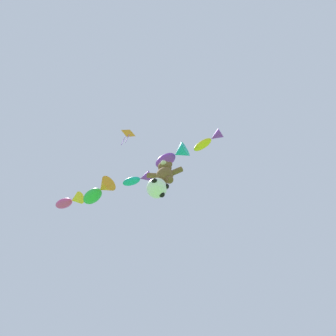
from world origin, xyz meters
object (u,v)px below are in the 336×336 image
object	(u,v)px
fish_kite_goldfin	(209,140)
fish_kite_magenta	(70,201)
teddy_bear_kite	(165,173)
soccer_ball_kite	(157,188)
fish_kite_teal	(138,179)
diamond_kite	(128,134)
fish_kite_emerald	(99,191)
fish_kite_violet	(173,156)

from	to	relation	value
fish_kite_goldfin	fish_kite_magenta	world-z (taller)	fish_kite_magenta
teddy_bear_kite	soccer_ball_kite	distance (m)	1.42
teddy_bear_kite	fish_kite_teal	size ratio (longest dim) A/B	1.03
soccer_ball_kite	diamond_kite	xyz separation A→B (m)	(-2.21, -0.63, 6.42)
fish_kite_goldfin	fish_kite_emerald	size ratio (longest dim) A/B	0.79
fish_kite_goldfin	fish_kite_magenta	bearing A→B (deg)	166.41
fish_kite_teal	diamond_kite	size ratio (longest dim) A/B	0.71
soccer_ball_kite	fish_kite_teal	distance (m)	4.04
fish_kite_teal	fish_kite_emerald	world-z (taller)	fish_kite_teal
diamond_kite	teddy_bear_kite	bearing A→B (deg)	15.70
fish_kite_goldfin	soccer_ball_kite	bearing A→B (deg)	179.53
soccer_ball_kite	fish_kite_violet	bearing A→B (deg)	40.78
fish_kite_goldfin	fish_kite_teal	size ratio (longest dim) A/B	1.05
soccer_ball_kite	fish_kite_teal	world-z (taller)	fish_kite_teal
fish_kite_goldfin	fish_kite_violet	xyz separation A→B (m)	(-2.30, 0.60, 0.10)
fish_kite_goldfin	diamond_kite	xyz separation A→B (m)	(-5.18, -0.61, 2.41)
fish_kite_violet	diamond_kite	xyz separation A→B (m)	(-2.88, -1.21, 2.31)
soccer_ball_kite	fish_kite_goldfin	bearing A→B (deg)	-0.47
fish_kite_goldfin	fish_kite_teal	bearing A→B (deg)	163.73
teddy_bear_kite	fish_kite_goldfin	bearing A→B (deg)	-2.17
fish_kite_goldfin	diamond_kite	bearing A→B (deg)	-173.30
fish_kite_emerald	teddy_bear_kite	bearing A→B (deg)	-17.58
teddy_bear_kite	fish_kite_violet	size ratio (longest dim) A/B	0.81
teddy_bear_kite	soccer_ball_kite	world-z (taller)	teddy_bear_kite
fish_kite_teal	fish_kite_emerald	size ratio (longest dim) A/B	0.75
teddy_bear_kite	diamond_kite	bearing A→B (deg)	-164.30
fish_kite_magenta	diamond_kite	world-z (taller)	diamond_kite
fish_kite_violet	fish_kite_emerald	xyz separation A→B (m)	(-4.91, 0.94, -0.91)
teddy_bear_kite	diamond_kite	distance (m)	5.68
soccer_ball_kite	fish_kite_emerald	distance (m)	5.53
fish_kite_magenta	diamond_kite	bearing A→B (deg)	-32.68
fish_kite_magenta	teddy_bear_kite	bearing A→B (deg)	-17.60
teddy_bear_kite	fish_kite_goldfin	distance (m)	3.74
soccer_ball_kite	fish_kite_magenta	size ratio (longest dim) A/B	0.50
fish_kite_violet	fish_kite_emerald	bearing A→B (deg)	169.13
soccer_ball_kite	fish_kite_goldfin	size ratio (longest dim) A/B	0.53
soccer_ball_kite	fish_kite_violet	world-z (taller)	fish_kite_violet
soccer_ball_kite	fish_kite_goldfin	world-z (taller)	fish_kite_goldfin
diamond_kite	fish_kite_goldfin	bearing A→B (deg)	6.70
fish_kite_goldfin	fish_kite_emerald	xyz separation A→B (m)	(-7.21, 1.54, -0.82)
teddy_bear_kite	soccer_ball_kite	xyz separation A→B (m)	(-0.31, -0.08, -1.38)
teddy_bear_kite	fish_kite_teal	bearing A→B (deg)	147.71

